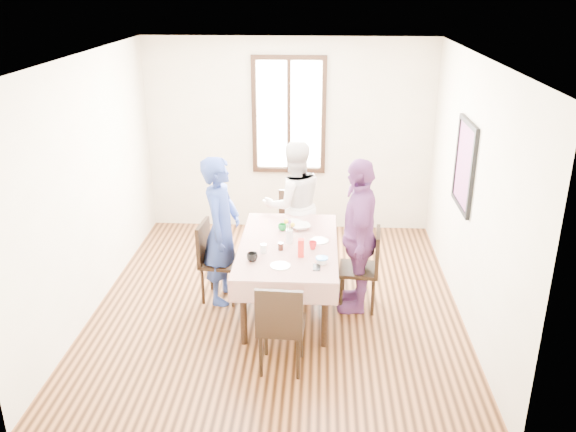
% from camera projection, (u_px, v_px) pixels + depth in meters
% --- Properties ---
extents(ground, '(4.50, 4.50, 0.00)m').
position_uv_depth(ground, '(278.00, 302.00, 6.73)').
color(ground, black).
rests_on(ground, ground).
extents(back_wall, '(4.00, 0.00, 4.00)m').
position_uv_depth(back_wall, '(289.00, 136.00, 8.32)').
color(back_wall, beige).
rests_on(back_wall, ground).
extents(right_wall, '(0.00, 4.50, 4.50)m').
position_uv_depth(right_wall, '(471.00, 192.00, 6.12)').
color(right_wall, beige).
rests_on(right_wall, ground).
extents(window_frame, '(1.02, 0.06, 1.62)m').
position_uv_depth(window_frame, '(289.00, 115.00, 8.19)').
color(window_frame, black).
rests_on(window_frame, back_wall).
extents(window_pane, '(0.90, 0.02, 1.50)m').
position_uv_depth(window_pane, '(289.00, 115.00, 8.20)').
color(window_pane, white).
rests_on(window_pane, back_wall).
extents(art_poster, '(0.04, 0.76, 0.96)m').
position_uv_depth(art_poster, '(465.00, 165.00, 6.33)').
color(art_poster, red).
rests_on(art_poster, right_wall).
extents(dining_table, '(0.92, 1.62, 0.75)m').
position_uv_depth(dining_table, '(288.00, 276.00, 6.50)').
color(dining_table, black).
rests_on(dining_table, ground).
extents(tablecloth, '(1.04, 1.74, 0.01)m').
position_uv_depth(tablecloth, '(288.00, 244.00, 6.36)').
color(tablecloth, '#5C0902').
rests_on(tablecloth, dining_table).
extents(chair_left, '(0.46, 0.46, 0.91)m').
position_uv_depth(chair_left, '(221.00, 262.00, 6.65)').
color(chair_left, black).
rests_on(chair_left, ground).
extents(chair_right, '(0.46, 0.46, 0.91)m').
position_uv_depth(chair_right, '(359.00, 269.00, 6.48)').
color(chair_right, black).
rests_on(chair_right, ground).
extents(chair_far, '(0.46, 0.46, 0.91)m').
position_uv_depth(chair_far, '(293.00, 230.00, 7.51)').
color(chair_far, black).
rests_on(chair_far, ground).
extents(chair_near, '(0.44, 0.44, 0.91)m').
position_uv_depth(chair_near, '(282.00, 324.00, 5.44)').
color(chair_near, black).
rests_on(chair_near, ground).
extents(person_left, '(0.48, 0.66, 1.67)m').
position_uv_depth(person_left, '(221.00, 230.00, 6.51)').
color(person_left, navy).
rests_on(person_left, ground).
extents(person_far, '(0.93, 0.83, 1.61)m').
position_uv_depth(person_far, '(293.00, 204.00, 7.36)').
color(person_far, silver).
rests_on(person_far, ground).
extents(person_right, '(0.46, 1.02, 1.71)m').
position_uv_depth(person_right, '(358.00, 236.00, 6.33)').
color(person_right, '#6F3773').
rests_on(person_right, ground).
extents(mug_black, '(0.13, 0.13, 0.09)m').
position_uv_depth(mug_black, '(252.00, 257.00, 5.95)').
color(mug_black, black).
rests_on(mug_black, tablecloth).
extents(mug_flag, '(0.12, 0.12, 0.08)m').
position_uv_depth(mug_flag, '(313.00, 245.00, 6.23)').
color(mug_flag, red).
rests_on(mug_flag, tablecloth).
extents(mug_green, '(0.10, 0.10, 0.08)m').
position_uv_depth(mug_green, '(282.00, 227.00, 6.69)').
color(mug_green, '#0C7226').
rests_on(mug_green, tablecloth).
extents(serving_bowl, '(0.27, 0.27, 0.05)m').
position_uv_depth(serving_bowl, '(301.00, 227.00, 6.73)').
color(serving_bowl, white).
rests_on(serving_bowl, tablecloth).
extents(juice_carton, '(0.06, 0.06, 0.19)m').
position_uv_depth(juice_carton, '(301.00, 248.00, 6.03)').
color(juice_carton, red).
rests_on(juice_carton, tablecloth).
extents(butter_tub, '(0.10, 0.10, 0.05)m').
position_uv_depth(butter_tub, '(322.00, 261.00, 5.91)').
color(butter_tub, white).
rests_on(butter_tub, tablecloth).
extents(jam_jar, '(0.06, 0.06, 0.08)m').
position_uv_depth(jam_jar, '(281.00, 246.00, 6.20)').
color(jam_jar, black).
rests_on(jam_jar, tablecloth).
extents(drinking_glass, '(0.07, 0.07, 0.09)m').
position_uv_depth(drinking_glass, '(264.00, 248.00, 6.13)').
color(drinking_glass, silver).
rests_on(drinking_glass, tablecloth).
extents(smartphone, '(0.07, 0.15, 0.01)m').
position_uv_depth(smartphone, '(317.00, 267.00, 5.82)').
color(smartphone, black).
rests_on(smartphone, tablecloth).
extents(flower_vase, '(0.07, 0.07, 0.15)m').
position_uv_depth(flower_vase, '(289.00, 236.00, 6.36)').
color(flower_vase, silver).
rests_on(flower_vase, tablecloth).
extents(plate_right, '(0.20, 0.20, 0.01)m').
position_uv_depth(plate_right, '(319.00, 241.00, 6.42)').
color(plate_right, white).
rests_on(plate_right, tablecloth).
extents(plate_far, '(0.20, 0.20, 0.01)m').
position_uv_depth(plate_far, '(293.00, 222.00, 6.91)').
color(plate_far, white).
rests_on(plate_far, tablecloth).
extents(plate_near, '(0.20, 0.20, 0.01)m').
position_uv_depth(plate_near, '(281.00, 266.00, 5.85)').
color(plate_near, white).
rests_on(plate_near, tablecloth).
extents(butter_lid, '(0.12, 0.12, 0.01)m').
position_uv_depth(butter_lid, '(322.00, 258.00, 5.90)').
color(butter_lid, blue).
rests_on(butter_lid, butter_tub).
extents(flower_bunch, '(0.09, 0.09, 0.10)m').
position_uv_depth(flower_bunch, '(289.00, 226.00, 6.31)').
color(flower_bunch, yellow).
rests_on(flower_bunch, flower_vase).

